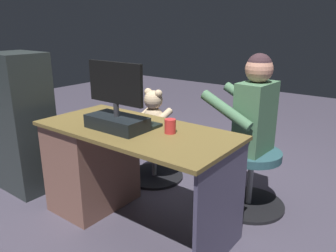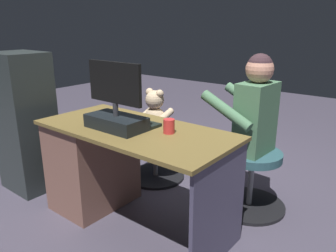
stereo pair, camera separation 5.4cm
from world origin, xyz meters
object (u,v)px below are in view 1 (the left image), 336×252
(computer_mouse, at_px, (104,113))
(cup, at_px, (170,126))
(desk, at_px, (101,162))
(tv_remote, at_px, (97,117))
(monitor, at_px, (116,111))
(teddy_bear, at_px, (154,112))
(office_chair_teddy, at_px, (154,151))
(visitor_chair, at_px, (250,175))
(person, at_px, (244,119))
(keyboard, at_px, (133,122))

(computer_mouse, distance_m, cup, 0.66)
(desk, distance_m, tv_remote, 0.35)
(monitor, bearing_deg, teddy_bear, -68.30)
(office_chair_teddy, distance_m, visitor_chair, 0.92)
(cup, height_order, person, person)
(desk, distance_m, person, 1.12)
(cup, xyz_separation_m, office_chair_teddy, (0.63, -0.59, -0.50))
(visitor_chair, distance_m, person, 0.45)
(tv_remote, relative_size, teddy_bear, 0.40)
(cup, relative_size, teddy_bear, 0.24)
(computer_mouse, bearing_deg, person, -145.20)
(cup, bearing_deg, person, -107.89)
(desk, height_order, office_chair_teddy, desk)
(office_chair_teddy, relative_size, visitor_chair, 0.96)
(desk, height_order, visitor_chair, desk)
(cup, bearing_deg, teddy_bear, -43.92)
(tv_remote, bearing_deg, person, -156.96)
(computer_mouse, height_order, teddy_bear, teddy_bear)
(monitor, height_order, teddy_bear, monitor)
(keyboard, xyz_separation_m, computer_mouse, (0.32, -0.03, 0.01))
(office_chair_teddy, bearing_deg, computer_mouse, 86.61)
(visitor_chair, bearing_deg, person, 3.73)
(desk, bearing_deg, visitor_chair, -141.73)
(computer_mouse, distance_m, person, 1.05)
(monitor, xyz_separation_m, office_chair_teddy, (0.30, -0.73, -0.58))
(office_chair_teddy, bearing_deg, person, -176.27)
(computer_mouse, bearing_deg, monitor, 150.72)
(keyboard, xyz_separation_m, tv_remote, (0.31, 0.06, -0.00))
(teddy_bear, bearing_deg, monitor, 111.70)
(keyboard, distance_m, teddy_bear, 0.66)
(desk, relative_size, office_chair_teddy, 2.57)
(person, bearing_deg, teddy_bear, 2.85)
(desk, distance_m, teddy_bear, 0.71)
(cup, distance_m, teddy_bear, 0.88)
(keyboard, height_order, visitor_chair, keyboard)
(desk, xyz_separation_m, person, (-0.81, -0.70, 0.32))
(monitor, relative_size, computer_mouse, 4.68)
(desk, bearing_deg, tv_remote, -26.13)
(teddy_bear, distance_m, visitor_chair, 0.99)
(visitor_chair, bearing_deg, computer_mouse, 32.58)
(desk, distance_m, cup, 0.72)
(visitor_chair, bearing_deg, cup, 65.76)
(tv_remote, xyz_separation_m, teddy_bear, (-0.02, -0.64, -0.10))
(keyboard, bearing_deg, visitor_chair, -134.66)
(cup, height_order, office_chair_teddy, cup)
(cup, distance_m, office_chair_teddy, 1.00)
(keyboard, xyz_separation_m, office_chair_teddy, (0.29, -0.58, -0.47))
(teddy_bear, bearing_deg, computer_mouse, 86.68)
(desk, relative_size, cup, 15.09)
(keyboard, height_order, cup, cup)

